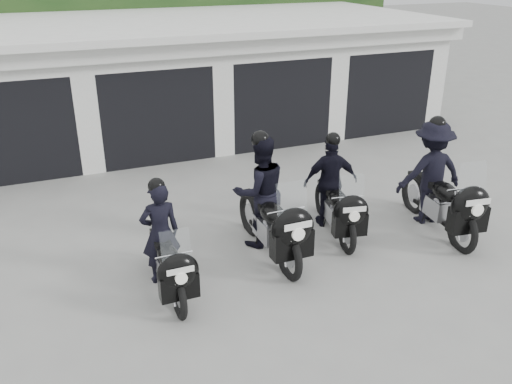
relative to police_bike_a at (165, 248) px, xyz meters
name	(u,v)px	position (x,y,z in m)	size (l,w,h in m)	color
ground	(246,283)	(1.12, -0.30, -0.68)	(80.00, 80.00, 0.00)	gray
garage_block	(136,81)	(1.12, 7.76, 0.75)	(16.40, 6.80, 2.96)	white
background_vegetation	(116,11)	(1.49, 12.62, 2.09)	(20.00, 3.90, 5.80)	#153413
police_bike_a	(165,248)	(0.00, 0.00, 0.00)	(0.58, 1.96, 1.71)	black
police_bike_b	(265,201)	(1.79, 0.57, 0.19)	(0.94, 2.36, 2.06)	black
police_bike_c	(333,189)	(3.18, 0.78, 0.08)	(1.07, 2.04, 1.80)	black
police_bike_d	(436,180)	(4.92, 0.24, 0.19)	(1.30, 2.35, 2.05)	black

